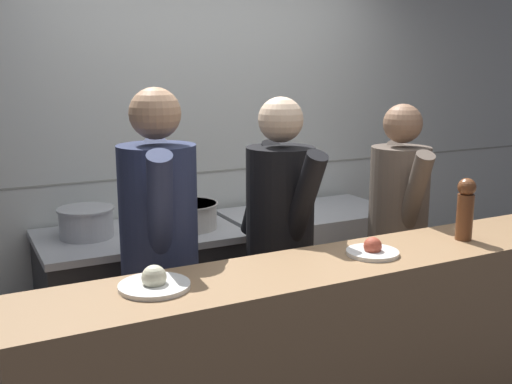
{
  "coord_description": "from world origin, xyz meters",
  "views": [
    {
      "loc": [
        -1.5,
        -2.2,
        1.85
      ],
      "look_at": [
        -0.0,
        0.74,
        1.15
      ],
      "focal_mm": 42.0,
      "sensor_mm": 36.0,
      "label": 1
    }
  ],
  "objects_px": {
    "stock_pot": "(86,221)",
    "pepper_mill": "(465,208)",
    "sauce_pot": "(189,215)",
    "plated_dish_main": "(154,283)",
    "chef_sous": "(280,245)",
    "chef_head_cook": "(160,257)",
    "oven_range": "(141,305)",
    "plated_dish_appetiser": "(372,250)",
    "chef_line": "(397,232)"
  },
  "relations": [
    {
      "from": "plated_dish_appetiser",
      "to": "chef_head_cook",
      "type": "xyz_separation_m",
      "value": [
        -0.77,
        0.59,
        -0.09
      ]
    },
    {
      "from": "stock_pot",
      "to": "pepper_mill",
      "type": "relative_size",
      "value": 1.07
    },
    {
      "from": "stock_pot",
      "to": "plated_dish_appetiser",
      "type": "relative_size",
      "value": 1.38
    },
    {
      "from": "chef_head_cook",
      "to": "plated_dish_appetiser",
      "type": "bearing_deg",
      "value": -21.8
    },
    {
      "from": "sauce_pot",
      "to": "chef_sous",
      "type": "bearing_deg",
      "value": -71.44
    },
    {
      "from": "chef_head_cook",
      "to": "chef_line",
      "type": "xyz_separation_m",
      "value": [
        1.42,
        0.01,
        -0.06
      ]
    },
    {
      "from": "stock_pot",
      "to": "plated_dish_main",
      "type": "relative_size",
      "value": 1.18
    },
    {
      "from": "oven_range",
      "to": "chef_line",
      "type": "bearing_deg",
      "value": -28.59
    },
    {
      "from": "plated_dish_appetiser",
      "to": "plated_dish_main",
      "type": "bearing_deg",
      "value": 177.39
    },
    {
      "from": "stock_pot",
      "to": "pepper_mill",
      "type": "xyz_separation_m",
      "value": [
        1.47,
        -1.36,
        0.21
      ]
    },
    {
      "from": "pepper_mill",
      "to": "plated_dish_appetiser",
      "type": "bearing_deg",
      "value": 178.94
    },
    {
      "from": "plated_dish_main",
      "to": "pepper_mill",
      "type": "distance_m",
      "value": 1.5
    },
    {
      "from": "plated_dish_appetiser",
      "to": "oven_range",
      "type": "bearing_deg",
      "value": 116.88
    },
    {
      "from": "oven_range",
      "to": "plated_dish_main",
      "type": "height_order",
      "value": "plated_dish_main"
    },
    {
      "from": "sauce_pot",
      "to": "oven_range",
      "type": "bearing_deg",
      "value": 171.43
    },
    {
      "from": "plated_dish_appetiser",
      "to": "chef_line",
      "type": "relative_size",
      "value": 0.14
    },
    {
      "from": "plated_dish_main",
      "to": "pepper_mill",
      "type": "height_order",
      "value": "pepper_mill"
    },
    {
      "from": "sauce_pot",
      "to": "chef_sous",
      "type": "xyz_separation_m",
      "value": [
        0.23,
        -0.68,
        -0.04
      ]
    },
    {
      "from": "oven_range",
      "to": "chef_head_cook",
      "type": "distance_m",
      "value": 0.9
    },
    {
      "from": "stock_pot",
      "to": "sauce_pot",
      "type": "bearing_deg",
      "value": -8.53
    },
    {
      "from": "sauce_pot",
      "to": "chef_line",
      "type": "xyz_separation_m",
      "value": [
        1.01,
        -0.67,
        -0.07
      ]
    },
    {
      "from": "plated_dish_appetiser",
      "to": "chef_line",
      "type": "height_order",
      "value": "chef_line"
    },
    {
      "from": "oven_range",
      "to": "plated_dish_main",
      "type": "xyz_separation_m",
      "value": [
        -0.3,
        -1.27,
        0.62
      ]
    },
    {
      "from": "chef_line",
      "to": "plated_dish_main",
      "type": "bearing_deg",
      "value": -143.28
    },
    {
      "from": "sauce_pot",
      "to": "plated_dish_main",
      "type": "relative_size",
      "value": 1.28
    },
    {
      "from": "sauce_pot",
      "to": "plated_dish_main",
      "type": "xyz_separation_m",
      "value": [
        -0.6,
        -1.22,
        0.09
      ]
    },
    {
      "from": "stock_pot",
      "to": "plated_dish_appetiser",
      "type": "height_order",
      "value": "plated_dish_appetiser"
    },
    {
      "from": "oven_range",
      "to": "plated_dish_main",
      "type": "relative_size",
      "value": 4.3
    },
    {
      "from": "oven_range",
      "to": "chef_line",
      "type": "xyz_separation_m",
      "value": [
        1.31,
        -0.72,
        0.46
      ]
    },
    {
      "from": "oven_range",
      "to": "chef_line",
      "type": "distance_m",
      "value": 1.56
    },
    {
      "from": "chef_sous",
      "to": "sauce_pot",
      "type": "bearing_deg",
      "value": 106.68
    },
    {
      "from": "pepper_mill",
      "to": "chef_sous",
      "type": "relative_size",
      "value": 0.17
    },
    {
      "from": "chef_sous",
      "to": "chef_line",
      "type": "height_order",
      "value": "chef_sous"
    },
    {
      "from": "plated_dish_appetiser",
      "to": "chef_sous",
      "type": "relative_size",
      "value": 0.13
    },
    {
      "from": "chef_sous",
      "to": "chef_line",
      "type": "bearing_deg",
      "value": -0.83
    },
    {
      "from": "plated_dish_main",
      "to": "chef_line",
      "type": "distance_m",
      "value": 1.71
    },
    {
      "from": "sauce_pot",
      "to": "chef_head_cook",
      "type": "xyz_separation_m",
      "value": [
        -0.4,
        -0.68,
        -0.0
      ]
    },
    {
      "from": "plated_dish_appetiser",
      "to": "pepper_mill",
      "type": "relative_size",
      "value": 0.77
    },
    {
      "from": "stock_pot",
      "to": "sauce_pot",
      "type": "height_order",
      "value": "stock_pot"
    },
    {
      "from": "chef_sous",
      "to": "chef_line",
      "type": "relative_size",
      "value": 1.04
    },
    {
      "from": "oven_range",
      "to": "pepper_mill",
      "type": "xyz_separation_m",
      "value": [
        1.19,
        -1.32,
        0.75
      ]
    },
    {
      "from": "sauce_pot",
      "to": "plated_dish_appetiser",
      "type": "xyz_separation_m",
      "value": [
        0.36,
        -1.27,
        0.08
      ]
    },
    {
      "from": "chef_line",
      "to": "chef_head_cook",
      "type": "bearing_deg",
      "value": -161.8
    },
    {
      "from": "pepper_mill",
      "to": "chef_sous",
      "type": "distance_m",
      "value": 0.92
    },
    {
      "from": "pepper_mill",
      "to": "chef_sous",
      "type": "xyz_separation_m",
      "value": [
        -0.66,
        0.59,
        -0.25
      ]
    },
    {
      "from": "chef_head_cook",
      "to": "stock_pot",
      "type": "bearing_deg",
      "value": 118.78
    },
    {
      "from": "oven_range",
      "to": "chef_sous",
      "type": "relative_size",
      "value": 0.67
    },
    {
      "from": "sauce_pot",
      "to": "plated_dish_main",
      "type": "distance_m",
      "value": 1.36
    },
    {
      "from": "stock_pot",
      "to": "pepper_mill",
      "type": "bearing_deg",
      "value": -42.78
    },
    {
      "from": "sauce_pot",
      "to": "chef_head_cook",
      "type": "distance_m",
      "value": 0.79
    }
  ]
}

